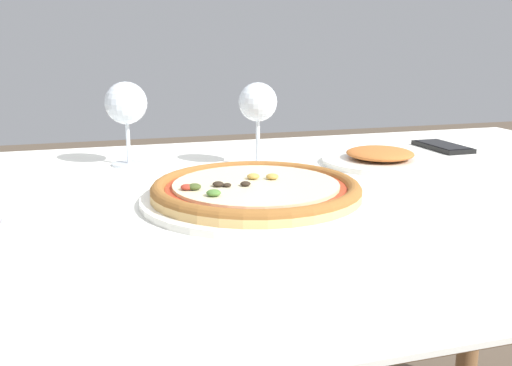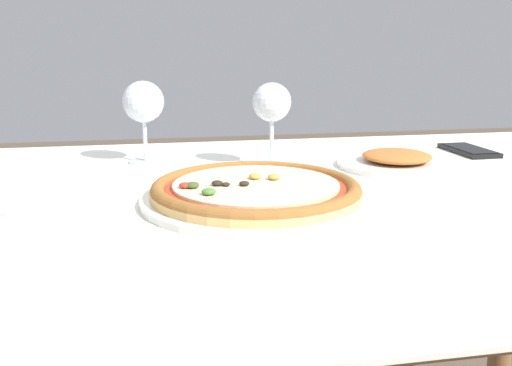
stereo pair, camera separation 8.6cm
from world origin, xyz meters
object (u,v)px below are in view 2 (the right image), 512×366
Objects in this scene: dining_table at (352,237)px; pizza_plate at (256,191)px; side_plate at (397,161)px; wine_glass_far_right at (272,105)px; wine_glass_far_left at (143,104)px; cell_phone at (469,150)px.

dining_table is 0.21m from pizza_plate.
dining_table is 6.10× the size of side_plate.
wine_glass_far_right is at bearing 115.72° from dining_table.
wine_glass_far_left reaches higher than dining_table.
pizza_plate reaches higher than dining_table.
wine_glass_far_right is (-0.10, 0.20, 0.20)m from dining_table.
cell_phone is (0.36, 0.25, 0.09)m from dining_table.
wine_glass_far_right is 0.27m from side_plate.
dining_table is at bearing -39.63° from wine_glass_far_left.
side_plate is at bearing 31.77° from pizza_plate.
wine_glass_far_left is at bearing 177.72° from cell_phone.
wine_glass_far_left is 1.12× the size of cell_phone.
pizza_plate is (-0.17, -0.05, 0.10)m from dining_table.
pizza_plate is at bearing -107.40° from wine_glass_far_right.
pizza_plate is 0.38m from wine_glass_far_left.
wine_glass_far_right reaches higher than side_plate.
pizza_plate is 2.39× the size of cell_phone.
wine_glass_far_right is (0.24, -0.08, 0.00)m from wine_glass_far_left.
cell_phone is 0.24m from side_plate.
wine_glass_far_left is 0.51m from side_plate.
wine_glass_far_right is at bearing -173.53° from cell_phone.
cell_phone is (0.45, 0.05, -0.11)m from wine_glass_far_right.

